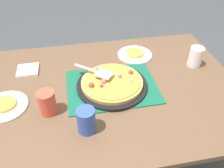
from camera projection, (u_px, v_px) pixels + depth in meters
ground_plane at (112, 163)px, 1.70m from camera, size 8.00×8.00×0.00m
dining_table at (112, 101)px, 1.29m from camera, size 1.40×1.00×0.75m
placemat at (112, 86)px, 1.22m from camera, size 0.48×0.36×0.01m
pizza_pan at (112, 85)px, 1.22m from camera, size 0.38×0.38×0.01m
pizza at (112, 82)px, 1.20m from camera, size 0.33×0.33×0.05m
plate_near_left at (135, 55)px, 1.46m from camera, size 0.22×0.22×0.01m
plate_far_right at (5, 106)px, 1.10m from camera, size 0.22×0.22×0.01m
served_slice_left at (135, 53)px, 1.46m from camera, size 0.11×0.11×0.02m
served_slice_right at (4, 104)px, 1.09m from camera, size 0.11×0.11×0.02m
cup_near at (47, 103)px, 1.04m from camera, size 0.08×0.08×0.12m
cup_far at (196, 57)px, 1.35m from camera, size 0.08×0.08×0.12m
cup_corner at (86, 120)px, 0.96m from camera, size 0.08×0.08×0.12m
pizza_server at (96, 71)px, 1.21m from camera, size 0.21×0.18×0.01m
napkin_stack at (28, 70)px, 1.33m from camera, size 0.12×0.12×0.02m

